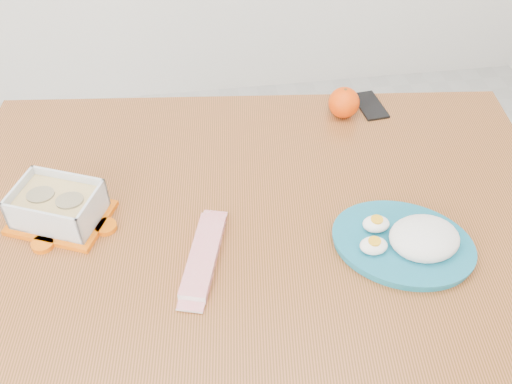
{
  "coord_description": "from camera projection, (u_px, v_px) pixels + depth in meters",
  "views": [
    {
      "loc": [
        0.03,
        -0.69,
        1.61
      ],
      "look_at": [
        0.15,
        0.14,
        0.81
      ],
      "focal_mm": 40.0,
      "sensor_mm": 36.0,
      "label": 1
    }
  ],
  "objects": [
    {
      "name": "dining_table",
      "position": [
        256.0,
        241.0,
        1.26
      ],
      "size": [
        1.39,
        1.01,
        0.75
      ],
      "rotation": [
        0.0,
        0.0,
        -0.11
      ],
      "color": "#A3542E",
      "rests_on": "ground"
    },
    {
      "name": "food_container",
      "position": [
        58.0,
        206.0,
        1.16
      ],
      "size": [
        0.23,
        0.21,
        0.08
      ],
      "rotation": [
        0.0,
        0.0,
        -0.41
      ],
      "color": "#E35D06",
      "rests_on": "dining_table"
    },
    {
      "name": "orange_fruit",
      "position": [
        344.0,
        103.0,
        1.42
      ],
      "size": [
        0.08,
        0.08,
        0.08
      ],
      "primitive_type": "sphere",
      "color": "#FB5805",
      "rests_on": "dining_table"
    },
    {
      "name": "rice_plate",
      "position": [
        410.0,
        239.0,
        1.11
      ],
      "size": [
        0.37,
        0.37,
        0.07
      ],
      "rotation": [
        0.0,
        0.0,
        -0.47
      ],
      "color": "#186B85",
      "rests_on": "dining_table"
    },
    {
      "name": "candy_bar",
      "position": [
        204.0,
        256.0,
        1.1
      ],
      "size": [
        0.11,
        0.21,
        0.02
      ],
      "primitive_type": "cube",
      "rotation": [
        0.0,
        0.0,
        1.28
      ],
      "color": "red",
      "rests_on": "dining_table"
    },
    {
      "name": "smartphone",
      "position": [
        370.0,
        106.0,
        1.48
      ],
      "size": [
        0.07,
        0.12,
        0.01
      ],
      "primitive_type": "cube",
      "rotation": [
        0.0,
        0.0,
        0.1
      ],
      "color": "black",
      "rests_on": "dining_table"
    }
  ]
}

